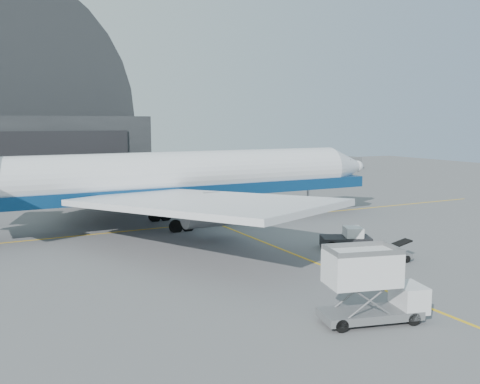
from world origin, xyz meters
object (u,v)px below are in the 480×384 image
airliner (169,178)px  belt_loader_a (385,256)px  catering_truck (370,287)px  pushback_tug (347,240)px

airliner → belt_loader_a: size_ratio=11.49×
catering_truck → belt_loader_a: size_ratio=1.38×
airliner → catering_truck: 31.66m
catering_truck → pushback_tug: (10.15, 14.55, -1.33)m
airliner → pushback_tug: airliner is taller
airliner → belt_loader_a: bearing=-65.6°
pushback_tug → belt_loader_a: (-0.36, -5.19, -0.21)m
pushback_tug → belt_loader_a: 5.21m
catering_truck → airliner: bearing=104.5°
airliner → belt_loader_a: airliner is taller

